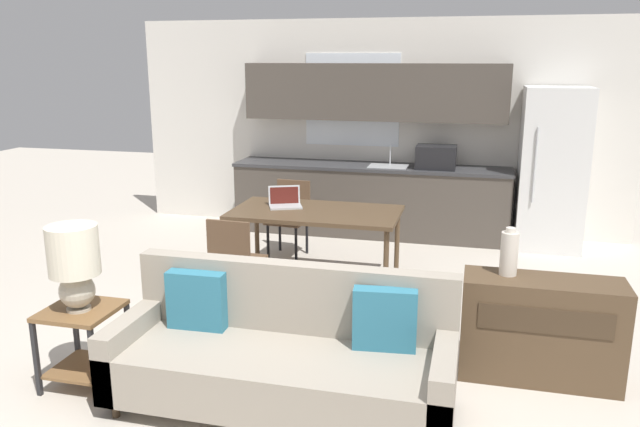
{
  "coord_description": "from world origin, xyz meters",
  "views": [
    {
      "loc": [
        1.29,
        -3.41,
        2.22
      ],
      "look_at": [
        0.05,
        1.5,
        0.95
      ],
      "focal_mm": 35.0,
      "sensor_mm": 36.0,
      "label": 1
    }
  ],
  "objects_px": {
    "dining_table": "(316,216)",
    "credenza": "(541,329)",
    "table_lamp": "(74,261)",
    "dining_chair_near_left": "(235,258)",
    "refrigerator": "(552,169)",
    "dining_chair_far_left": "(290,214)",
    "couch": "(284,356)",
    "side_table": "(83,333)",
    "laptop": "(285,202)",
    "vase": "(509,253)"
  },
  "relations": [
    {
      "from": "side_table",
      "to": "table_lamp",
      "type": "bearing_deg",
      "value": -72.71
    },
    {
      "from": "couch",
      "to": "vase",
      "type": "distance_m",
      "value": 1.71
    },
    {
      "from": "table_lamp",
      "to": "laptop",
      "type": "distance_m",
      "value": 2.57
    },
    {
      "from": "couch",
      "to": "credenza",
      "type": "height_order",
      "value": "couch"
    },
    {
      "from": "laptop",
      "to": "vase",
      "type": "bearing_deg",
      "value": -59.15
    },
    {
      "from": "credenza",
      "to": "laptop",
      "type": "relative_size",
      "value": 2.76
    },
    {
      "from": "side_table",
      "to": "laptop",
      "type": "bearing_deg",
      "value": 74.15
    },
    {
      "from": "side_table",
      "to": "laptop",
      "type": "xyz_separation_m",
      "value": [
        0.7,
        2.45,
        0.42
      ]
    },
    {
      "from": "couch",
      "to": "table_lamp",
      "type": "bearing_deg",
      "value": -175.4
    },
    {
      "from": "refrigerator",
      "to": "dining_chair_far_left",
      "type": "bearing_deg",
      "value": -160.26
    },
    {
      "from": "refrigerator",
      "to": "dining_chair_near_left",
      "type": "bearing_deg",
      "value": -137.18
    },
    {
      "from": "dining_table",
      "to": "table_lamp",
      "type": "relative_size",
      "value": 2.8
    },
    {
      "from": "side_table",
      "to": "table_lamp",
      "type": "distance_m",
      "value": 0.53
    },
    {
      "from": "refrigerator",
      "to": "table_lamp",
      "type": "height_order",
      "value": "refrigerator"
    },
    {
      "from": "dining_table",
      "to": "dining_chair_far_left",
      "type": "relative_size",
      "value": 1.93
    },
    {
      "from": "couch",
      "to": "refrigerator",
      "type": "bearing_deg",
      "value": 64.15
    },
    {
      "from": "credenza",
      "to": "dining_chair_near_left",
      "type": "height_order",
      "value": "dining_chair_near_left"
    },
    {
      "from": "couch",
      "to": "table_lamp",
      "type": "distance_m",
      "value": 1.52
    },
    {
      "from": "table_lamp",
      "to": "dining_chair_near_left",
      "type": "height_order",
      "value": "table_lamp"
    },
    {
      "from": "dining_table",
      "to": "credenza",
      "type": "relative_size",
      "value": 1.52
    },
    {
      "from": "couch",
      "to": "credenza",
      "type": "bearing_deg",
      "value": 25.08
    },
    {
      "from": "dining_table",
      "to": "table_lamp",
      "type": "height_order",
      "value": "table_lamp"
    },
    {
      "from": "dining_chair_far_left",
      "to": "side_table",
      "type": "bearing_deg",
      "value": -93.9
    },
    {
      "from": "dining_table",
      "to": "couch",
      "type": "height_order",
      "value": "couch"
    },
    {
      "from": "couch",
      "to": "side_table",
      "type": "height_order",
      "value": "couch"
    },
    {
      "from": "credenza",
      "to": "dining_chair_near_left",
      "type": "distance_m",
      "value": 2.64
    },
    {
      "from": "vase",
      "to": "laptop",
      "type": "height_order",
      "value": "vase"
    },
    {
      "from": "dining_chair_near_left",
      "to": "laptop",
      "type": "bearing_deg",
      "value": -98.91
    },
    {
      "from": "table_lamp",
      "to": "credenza",
      "type": "relative_size",
      "value": 0.54
    },
    {
      "from": "refrigerator",
      "to": "table_lamp",
      "type": "distance_m",
      "value": 5.44
    },
    {
      "from": "refrigerator",
      "to": "dining_table",
      "type": "relative_size",
      "value": 1.15
    },
    {
      "from": "refrigerator",
      "to": "vase",
      "type": "xyz_separation_m",
      "value": [
        -0.61,
        -3.31,
        -0.05
      ]
    },
    {
      "from": "refrigerator",
      "to": "laptop",
      "type": "height_order",
      "value": "refrigerator"
    },
    {
      "from": "refrigerator",
      "to": "couch",
      "type": "xyz_separation_m",
      "value": [
        -2.0,
        -4.13,
        -0.61
      ]
    },
    {
      "from": "table_lamp",
      "to": "credenza",
      "type": "distance_m",
      "value": 3.22
    },
    {
      "from": "couch",
      "to": "side_table",
      "type": "bearing_deg",
      "value": -176.37
    },
    {
      "from": "vase",
      "to": "couch",
      "type": "bearing_deg",
      "value": -149.67
    },
    {
      "from": "side_table",
      "to": "credenza",
      "type": "height_order",
      "value": "credenza"
    },
    {
      "from": "credenza",
      "to": "side_table",
      "type": "bearing_deg",
      "value": -164.34
    },
    {
      "from": "laptop",
      "to": "refrigerator",
      "type": "bearing_deg",
      "value": 9.95
    },
    {
      "from": "dining_table",
      "to": "dining_chair_far_left",
      "type": "bearing_deg",
      "value": 122.19
    },
    {
      "from": "table_lamp",
      "to": "side_table",
      "type": "bearing_deg",
      "value": 107.29
    },
    {
      "from": "refrigerator",
      "to": "couch",
      "type": "height_order",
      "value": "refrigerator"
    },
    {
      "from": "refrigerator",
      "to": "dining_table",
      "type": "height_order",
      "value": "refrigerator"
    },
    {
      "from": "refrigerator",
      "to": "credenza",
      "type": "distance_m",
      "value": 3.43
    },
    {
      "from": "dining_table",
      "to": "credenza",
      "type": "bearing_deg",
      "value": -36.48
    },
    {
      "from": "refrigerator",
      "to": "credenza",
      "type": "xyz_separation_m",
      "value": [
        -0.36,
        -3.36,
        -0.58
      ]
    },
    {
      "from": "dining_table",
      "to": "credenza",
      "type": "distance_m",
      "value": 2.53
    },
    {
      "from": "dining_table",
      "to": "dining_chair_near_left",
      "type": "distance_m",
      "value": 1.0
    },
    {
      "from": "vase",
      "to": "dining_chair_near_left",
      "type": "height_order",
      "value": "vase"
    }
  ]
}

